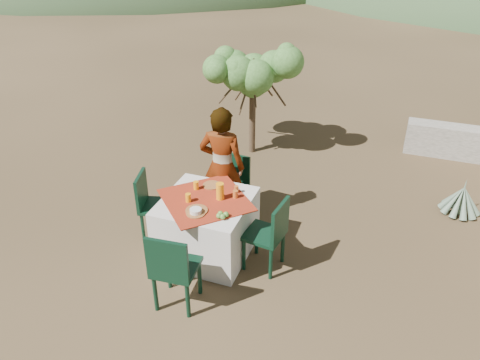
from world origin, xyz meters
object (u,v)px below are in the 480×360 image
chair_far (234,182)px  juice_pitcher (220,191)px  chair_right (270,232)px  agave (461,200)px  person (222,167)px  shrub_tree (257,77)px  chair_near (173,268)px  chair_left (151,202)px  table (207,226)px

chair_far → juice_pitcher: size_ratio=4.02×
chair_right → agave: (2.17, 2.05, -0.31)m
chair_right → person: size_ratio=0.56×
shrub_tree → agave: (3.31, -0.86, -1.13)m
chair_far → chair_near: size_ratio=0.86×
chair_near → agave: chair_near is taller
chair_near → chair_right: size_ratio=1.04×
chair_near → person: person is taller
juice_pitcher → chair_far: bearing=100.8°
chair_near → person: (-0.14, 1.70, 0.28)m
chair_far → agave: bearing=24.4°
chair_right → chair_left: bearing=-86.5°
chair_left → person: bearing=-63.8°
table → person: (-0.08, 0.71, 0.44)m
agave → table: bearing=-145.9°
juice_pitcher → person: bearing=110.1°
shrub_tree → chair_near: bearing=-84.2°
person → shrub_tree: 2.25m
chair_far → person: (-0.06, -0.28, 0.36)m
table → chair_left: size_ratio=1.46×
table → chair_left: (-0.80, 0.08, 0.12)m
chair_left → juice_pitcher: bearing=-105.1°
chair_left → person: (0.72, 0.63, 0.33)m
table → chair_far: 0.99m
chair_far → chair_left: (-0.78, -0.91, 0.03)m
chair_left → agave: 4.26m
table → agave: 3.61m
juice_pitcher → agave: bearing=34.5°
chair_near → agave: size_ratio=1.63×
chair_near → chair_right: bearing=-133.0°
chair_far → agave: 3.18m
chair_right → agave: 3.00m
chair_right → agave: size_ratio=1.57×
person → chair_right: bearing=135.1°
person → shrub_tree: bearing=-88.5°
chair_left → chair_right: 1.62m
chair_far → chair_right: bearing=-45.3°
person → agave: 3.39m
table → chair_far: (-0.02, 0.99, 0.08)m
table → chair_left: 0.81m
person → agave: (3.06, 1.31, -0.62)m
chair_right → shrub_tree: bearing=-151.1°
table → chair_near: size_ratio=1.35×
juice_pitcher → shrub_tree: bearing=99.8°
table → chair_left: chair_left is taller
shrub_tree → juice_pitcher: bearing=-80.2°
table → shrub_tree: size_ratio=0.77×
juice_pitcher → chair_near: bearing=-95.0°
person → chair_left: bearing=35.8°
chair_near → shrub_tree: shrub_tree is taller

